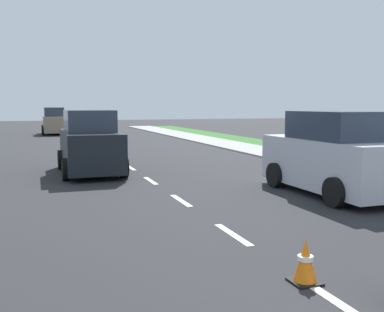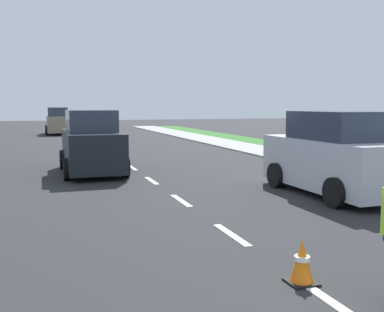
% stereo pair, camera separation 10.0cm
% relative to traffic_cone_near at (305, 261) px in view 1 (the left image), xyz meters
% --- Properties ---
extents(ground_plane, '(96.00, 96.00, 0.00)m').
position_rel_traffic_cone_near_xyz_m(ground_plane, '(0.02, 17.57, -0.28)').
color(ground_plane, '#28282B').
extents(lane_center_line, '(0.14, 46.40, 0.01)m').
position_rel_traffic_cone_near_xyz_m(lane_center_line, '(0.02, 21.77, -0.28)').
color(lane_center_line, silver).
rests_on(lane_center_line, ground).
extents(traffic_cone_near, '(0.36, 0.36, 0.57)m').
position_rel_traffic_cone_near_xyz_m(traffic_cone_near, '(0.00, 0.00, 0.00)').
color(traffic_cone_near, black).
rests_on(traffic_cone_near, ground).
extents(car_oncoming_lead, '(1.97, 4.18, 2.10)m').
position_rel_traffic_cone_near_xyz_m(car_oncoming_lead, '(-1.49, 10.50, 0.69)').
color(car_oncoming_lead, black).
rests_on(car_oncoming_lead, ground).
extents(car_parked_curbside, '(1.87, 4.27, 2.11)m').
position_rel_traffic_cone_near_xyz_m(car_parked_curbside, '(3.86, 4.80, 0.70)').
color(car_parked_curbside, silver).
rests_on(car_parked_curbside, ground).
extents(car_oncoming_third, '(1.90, 4.09, 2.09)m').
position_rel_traffic_cone_near_xyz_m(car_oncoming_third, '(-1.80, 32.24, 0.69)').
color(car_oncoming_third, gray).
rests_on(car_oncoming_third, ground).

